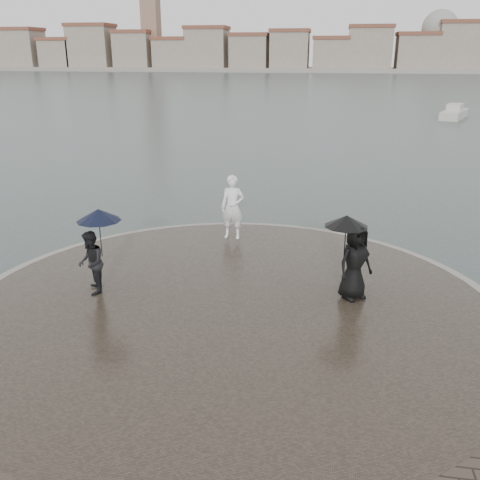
# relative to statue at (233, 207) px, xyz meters

# --- Properties ---
(ground) EXTENTS (400.00, 400.00, 0.00)m
(ground) POSITION_rel_statue_xyz_m (0.79, -8.03, -1.33)
(ground) COLOR #2B3835
(ground) RESTS_ON ground
(kerb_ring) EXTENTS (12.50, 12.50, 0.32)m
(kerb_ring) POSITION_rel_statue_xyz_m (0.79, -4.53, -1.17)
(kerb_ring) COLOR gray
(kerb_ring) RESTS_ON ground
(quay_tip) EXTENTS (11.90, 11.90, 0.36)m
(quay_tip) POSITION_rel_statue_xyz_m (0.79, -4.53, -1.15)
(quay_tip) COLOR #2D261E
(quay_tip) RESTS_ON ground
(statue) EXTENTS (0.71, 0.48, 1.94)m
(statue) POSITION_rel_statue_xyz_m (0.00, 0.00, 0.00)
(statue) COLOR white
(statue) RESTS_ON quay_tip
(visitor_left) EXTENTS (1.17, 1.06, 2.04)m
(visitor_left) POSITION_rel_statue_xyz_m (-2.45, -4.42, 0.15)
(visitor_left) COLOR black
(visitor_left) RESTS_ON quay_tip
(visitor_right) EXTENTS (1.26, 1.09, 1.95)m
(visitor_right) POSITION_rel_statue_xyz_m (3.46, -3.67, 0.13)
(visitor_right) COLOR black
(visitor_right) RESTS_ON quay_tip
(far_skyline) EXTENTS (260.00, 20.00, 37.00)m
(far_skyline) POSITION_rel_statue_xyz_m (-5.50, 152.68, 4.28)
(far_skyline) COLOR gray
(far_skyline) RESTS_ON ground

